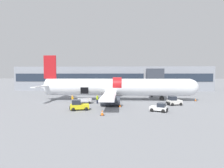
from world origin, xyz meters
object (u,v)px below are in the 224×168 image
Objects in this scene: ground_crew_loader_b at (106,98)px; ground_crew_supervisor at (73,99)px; airplane at (115,87)px; baggage_tug_lead at (174,101)px; baggage_tug_mid at (159,108)px; baggage_tug_rear at (79,106)px; baggage_cart_loading at (85,101)px; ground_crew_driver at (97,99)px; ground_crew_loader_a at (72,98)px.

ground_crew_loader_b reaches higher than ground_crew_supervisor.
ground_crew_loader_b is at bearing 9.62° from ground_crew_supervisor.
airplane is 23.54× the size of ground_crew_supervisor.
baggage_tug_mid is (-4.06, -6.02, -0.13)m from baggage_tug_lead.
baggage_tug_rear reaches higher than baggage_cart_loading.
airplane is 4.48m from ground_crew_loader_b.
ground_crew_supervisor is at bearing -179.80° from baggage_cart_loading.
ground_crew_supervisor reaches higher than baggage_cart_loading.
airplane is at bearing 64.10° from ground_crew_loader_b.
ground_crew_supervisor is at bearing -170.38° from ground_crew_loader_b.
ground_crew_driver is (-3.48, -4.74, -1.99)m from airplane.
airplane reaches higher than baggage_tug_rear.
ground_crew_loader_a is 1.27m from ground_crew_supervisor.
ground_crew_driver is (-1.73, -1.14, 0.02)m from ground_crew_loader_b.
ground_crew_supervisor is at bearing 176.80° from baggage_tug_lead.
ground_crew_loader_b is (-9.03, 8.28, 0.30)m from baggage_tug_mid.
baggage_tug_lead reaches higher than ground_crew_loader_b.
baggage_tug_mid is 1.75× the size of ground_crew_driver.
baggage_tug_rear is 0.88× the size of baggage_cart_loading.
baggage_tug_mid is 15.06m from baggage_cart_loading.
baggage_tug_lead is 1.89× the size of ground_crew_supervisor.
ground_crew_loader_b is 1.11× the size of ground_crew_supervisor.
baggage_cart_loading is 2.37× the size of ground_crew_loader_a.
baggage_tug_lead is at bearing -4.34° from ground_crew_driver.
ground_crew_loader_a is (-3.24, 7.84, 0.12)m from baggage_tug_rear.
baggage_tug_lead reaches higher than ground_crew_supervisor.
airplane is 20.64× the size of ground_crew_driver.
baggage_tug_rear is at bearing 177.79° from baggage_tug_mid.
ground_crew_driver is 5.05m from ground_crew_supervisor.
ground_crew_loader_a is at bearing 179.50° from ground_crew_loader_b.
ground_crew_driver is (-14.81, 1.12, 0.19)m from baggage_tug_lead.
baggage_cart_loading is 2.48× the size of ground_crew_supervisor.
airplane is 6.21m from ground_crew_driver.
baggage_tug_rear reaches higher than ground_crew_loader_a.
airplane is 21.18× the size of ground_crew_loader_b.
airplane is 9.79m from ground_crew_loader_a.
baggage_tug_rear is at bearing -116.63° from ground_crew_loader_b.
baggage_tug_mid is 18.19m from ground_crew_loader_a.
baggage_tug_rear is at bearing -66.57° from ground_crew_supervisor.
airplane reaches higher than ground_crew_driver.
ground_crew_driver is at bearing 71.90° from baggage_tug_rear.
ground_crew_loader_a is 0.92× the size of ground_crew_driver.
airplane reaches higher than ground_crew_supervisor.
baggage_tug_lead is 20.36m from ground_crew_loader_a.
airplane is 9.48× the size of baggage_cart_loading.
baggage_tug_rear is 1.98× the size of ground_crew_loader_b.
ground_crew_loader_a reaches higher than ground_crew_supervisor.
baggage_tug_rear is at bearing -87.13° from baggage_cart_loading.
baggage_tug_rear is 8.71m from ground_crew_loader_b.
airplane is 11.78× the size of baggage_tug_mid.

